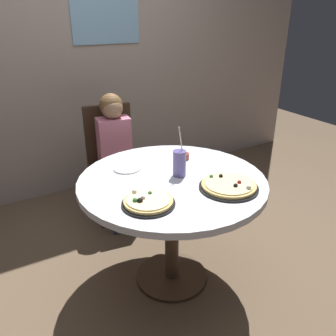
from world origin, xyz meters
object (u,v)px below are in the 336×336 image
diner_child (118,168)px  sauce_bowl (184,156)px  dining_table (172,194)px  pizza_veggie (229,186)px  plate_small (127,168)px  soda_cup (179,163)px  chair_wooden (112,155)px  pizza_cheese (148,202)px

diner_child → sauce_bowl: size_ratio=15.46×
dining_table → diner_child: (-0.01, 0.86, -0.16)m
pizza_veggie → plate_small: pizza_veggie is taller
diner_child → soda_cup: 0.91m
soda_cup → plate_small: soda_cup is taller
chair_wooden → soda_cup: size_ratio=3.09×
pizza_cheese → sauce_bowl: pizza_cheese is taller
pizza_veggie → sauce_bowl: (0.01, 0.49, 0.00)m
soda_cup → sauce_bowl: 0.27m
pizza_veggie → plate_small: bearing=126.0°
sauce_bowl → pizza_veggie: bearing=-91.2°
chair_wooden → sauce_bowl: 0.88m
chair_wooden → pizza_cheese: size_ratio=3.39×
pizza_cheese → soda_cup: (0.32, 0.22, 0.06)m
chair_wooden → pizza_veggie: chair_wooden is taller
chair_wooden → pizza_veggie: bearing=-81.3°
diner_child → soda_cup: (0.07, -0.84, 0.35)m
dining_table → sauce_bowl: (0.22, 0.22, 0.13)m
dining_table → plate_small: 0.34m
pizza_cheese → soda_cup: soda_cup is taller
chair_wooden → diner_child: size_ratio=0.88×
diner_child → plate_small: bearing=-105.6°
dining_table → soda_cup: bearing=15.6°
chair_wooden → soda_cup: soda_cup is taller
dining_table → pizza_veggie: 0.36m
dining_table → sauce_bowl: bearing=44.6°
pizza_veggie → plate_small: 0.66m
plate_small → sauce_bowl: bearing=-6.5°
chair_wooden → sauce_bowl: (0.21, -0.82, 0.24)m
soda_cup → sauce_bowl: size_ratio=4.39×
soda_cup → diner_child: bearing=94.8°
pizza_cheese → soda_cup: bearing=34.0°
pizza_veggie → pizza_cheese: bearing=172.1°
pizza_cheese → sauce_bowl: size_ratio=4.01×
pizza_cheese → dining_table: bearing=37.4°
chair_wooden → diner_child: diner_child is taller
sauce_bowl → soda_cup: bearing=-128.7°
diner_child → pizza_veggie: size_ratio=3.23×
diner_child → sauce_bowl: 0.74m
dining_table → chair_wooden: (0.01, 1.04, -0.11)m
chair_wooden → diner_child: bearing=-96.9°
pizza_veggie → dining_table: bearing=128.4°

